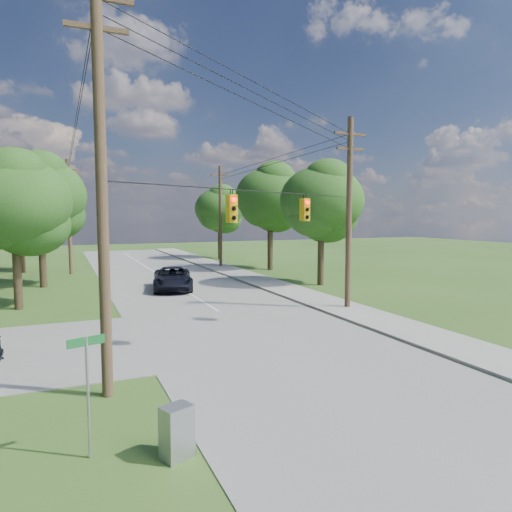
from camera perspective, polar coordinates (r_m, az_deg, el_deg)
name	(u,v)px	position (r m, az deg, el deg)	size (l,w,h in m)	color
ground	(258,378)	(15.23, 0.28, -15.00)	(140.00, 140.00, 0.00)	#30511B
main_road	(255,334)	(20.36, -0.15, -9.71)	(10.00, 100.00, 0.03)	gray
sidewalk_east	(379,319)	(23.70, 15.07, -7.63)	(2.60, 100.00, 0.12)	gray
pole_sw	(101,180)	(13.58, -18.76, 9.02)	(2.00, 0.32, 12.00)	brown
pole_ne	(349,211)	(25.65, 11.55, 5.59)	(2.00, 0.32, 10.50)	brown
pole_north_e	(220,216)	(45.51, -4.47, 5.06)	(2.00, 0.32, 10.00)	brown
pole_north_w	(69,216)	(43.11, -22.32, 4.67)	(2.00, 0.32, 10.00)	brown
power_lines	(200,143)	(25.97, -7.03, 13.81)	(13.93, 29.62, 4.93)	black
traffic_signals	(272,209)	(19.37, 2.03, 5.92)	(4.91, 3.27, 1.05)	#E2AA0D
tree_w_near	(14,202)	(28.21, -28.02, 5.97)	(6.00, 6.00, 8.40)	#463723
tree_w_mid	(40,196)	(36.15, -25.41, 6.82)	(6.40, 6.40, 9.22)	#463723
tree_w_far	(20,203)	(46.24, -27.41, 5.88)	(6.00, 6.00, 8.73)	#463723
tree_e_near	(321,201)	(34.07, 8.19, 6.85)	(6.20, 6.20, 8.81)	#463723
tree_e_mid	(270,197)	(43.16, 1.81, 7.42)	(6.60, 6.60, 9.64)	#463723
tree_e_far	(220,209)	(53.92, -4.59, 5.93)	(5.80, 5.80, 8.32)	#463723
car_main_north	(173,278)	(32.29, -10.38, -2.78)	(2.59, 5.62, 1.56)	black
control_cabinet	(177,432)	(10.68, -9.87, -20.85)	(0.65, 0.47, 1.17)	#939699
street_name_sign	(88,381)	(10.73, -20.31, -14.47)	(0.78, 0.26, 2.69)	#939699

